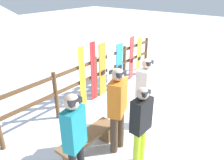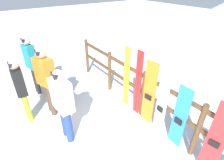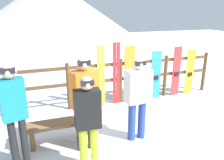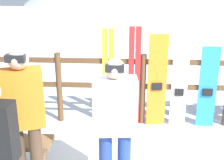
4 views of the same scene
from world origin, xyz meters
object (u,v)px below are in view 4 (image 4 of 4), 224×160
(snowboard_orange, at_px, (157,82))
(snowboard_white, at_px, (179,88))
(ski_pair_red, at_px, (134,78))
(person_orange, at_px, (23,113))
(ski_pair_yellow, at_px, (108,78))
(snowboard_blue, at_px, (208,88))
(person_white, at_px, (115,120))
(bench, at_px, (3,147))

(snowboard_orange, height_order, snowboard_white, snowboard_orange)
(ski_pair_red, distance_m, snowboard_white, 0.77)
(person_orange, height_order, ski_pair_red, person_orange)
(snowboard_white, bearing_deg, ski_pair_red, 179.73)
(person_orange, distance_m, snowboard_orange, 2.42)
(person_orange, xyz_separation_m, ski_pair_yellow, (0.83, 1.78, -0.18))
(ski_pair_yellow, bearing_deg, ski_pair_red, 0.00)
(snowboard_blue, bearing_deg, person_white, -129.05)
(snowboard_white, bearing_deg, ski_pair_yellow, 179.83)
(ski_pair_red, relative_size, snowboard_blue, 1.22)
(ski_pair_red, bearing_deg, snowboard_blue, -0.17)
(person_orange, distance_m, ski_pair_red, 2.18)
(person_white, xyz_separation_m, snowboard_white, (0.97, 1.77, -0.27))
(snowboard_orange, bearing_deg, snowboard_white, -0.03)
(ski_pair_yellow, distance_m, snowboard_blue, 1.65)
(ski_pair_yellow, relative_size, snowboard_orange, 1.05)
(person_orange, relative_size, person_white, 1.06)
(bench, distance_m, person_white, 1.66)
(person_white, bearing_deg, ski_pair_red, 82.74)
(bench, xyz_separation_m, snowboard_white, (2.47, 1.41, 0.35))
(person_orange, xyz_separation_m, ski_pair_red, (1.26, 1.78, -0.17))
(bench, height_order, ski_pair_red, ski_pair_red)
(ski_pair_red, relative_size, snowboard_orange, 1.07)
(person_white, relative_size, ski_pair_red, 0.98)
(ski_pair_yellow, xyz_separation_m, snowboard_white, (1.18, -0.00, -0.15))
(person_orange, relative_size, snowboard_white, 1.28)
(person_white, bearing_deg, snowboard_blue, 50.95)
(snowboard_white, height_order, snowboard_blue, snowboard_blue)
(ski_pair_yellow, relative_size, snowboard_blue, 1.19)
(bench, distance_m, ski_pair_red, 2.29)
(person_white, bearing_deg, snowboard_orange, 71.12)
(person_orange, bearing_deg, snowboard_white, 41.47)
(person_orange, xyz_separation_m, snowboard_orange, (1.64, 1.77, -0.23))
(snowboard_white, relative_size, snowboard_blue, 0.98)
(person_white, height_order, snowboard_blue, person_white)
(bench, bearing_deg, ski_pair_yellow, 47.68)
(person_orange, xyz_separation_m, person_white, (1.03, 0.00, -0.06))
(person_white, bearing_deg, ski_pair_yellow, 96.57)
(ski_pair_red, bearing_deg, snowboard_orange, -0.50)
(ski_pair_yellow, bearing_deg, snowboard_white, -0.17)
(person_white, distance_m, ski_pair_yellow, 1.79)
(snowboard_orange, xyz_separation_m, snowboard_blue, (0.83, -0.00, -0.09))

